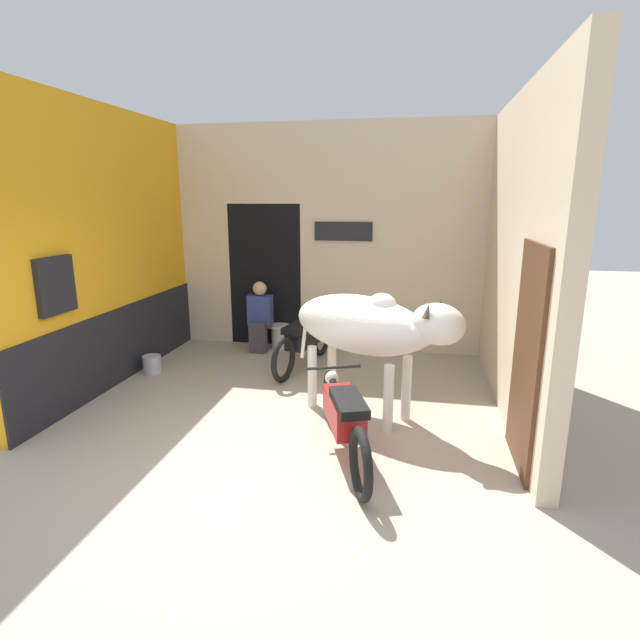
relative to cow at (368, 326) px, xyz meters
The scene contains 10 objects.
ground_plane 2.10m from the cow, 121.86° to the right, with size 30.00×30.00×0.00m, color tan.
wall_left_shopfront 3.64m from the cow, behind, with size 0.25×4.14×3.65m.
wall_back_with_doorway 3.23m from the cow, 115.34° to the left, with size 5.01×0.93×3.65m.
wall_right_with_door 1.86m from the cow, 16.78° to the left, with size 0.22×4.14×3.65m.
cow is the anchor object (origin of this frame).
motorcycle_near 1.20m from the cow, 96.79° to the right, with size 0.85×1.95×0.75m.
motorcycle_far 1.98m from the cow, 125.51° to the left, with size 0.65×1.91×0.75m.
shopkeeper_seated 3.01m from the cow, 131.93° to the left, with size 0.39×0.34×1.16m.
plastic_stool 3.10m from the cow, 125.34° to the left, with size 0.37×0.37×0.40m.
bucket 3.44m from the cow, 164.95° to the left, with size 0.26×0.26×0.26m.
Camera 1 is at (1.45, -3.89, 2.48)m, focal length 28.00 mm.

